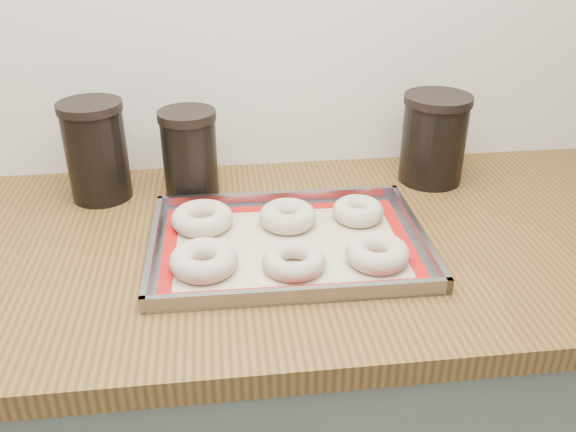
{
  "coord_description": "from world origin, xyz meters",
  "views": [
    {
      "loc": [
        -0.21,
        0.76,
        1.44
      ],
      "look_at": [
        -0.1,
        1.64,
        0.96
      ],
      "focal_mm": 38.0,
      "sensor_mm": 36.0,
      "label": 1
    }
  ],
  "objects": [
    {
      "name": "countertop",
      "position": [
        0.0,
        1.68,
        0.88
      ],
      "size": [
        3.06,
        0.68,
        0.04
      ],
      "primitive_type": "cube",
      "color": "brown",
      "rests_on": "cabinet"
    },
    {
      "name": "canister_mid",
      "position": [
        -0.26,
        1.87,
        0.99
      ],
      "size": [
        0.11,
        0.11,
        0.17
      ],
      "color": "black",
      "rests_on": "countertop"
    },
    {
      "name": "bagel_front_mid",
      "position": [
        -0.1,
        1.56,
        0.92
      ],
      "size": [
        0.12,
        0.12,
        0.03
      ],
      "primitive_type": "torus",
      "rotation": [
        0.0,
        0.0,
        -0.26
      ],
      "color": "beige",
      "rests_on": "baking_mat"
    },
    {
      "name": "cabinet",
      "position": [
        0.0,
        1.68,
        0.43
      ],
      "size": [
        3.0,
        0.65,
        0.86
      ],
      "primitive_type": "cube",
      "color": "slate",
      "rests_on": "floor"
    },
    {
      "name": "bagel_front_right",
      "position": [
        0.04,
        1.57,
        0.92
      ],
      "size": [
        0.12,
        0.12,
        0.04
      ],
      "primitive_type": "torus",
      "rotation": [
        0.0,
        0.0,
        -0.25
      ],
      "color": "beige",
      "rests_on": "baking_mat"
    },
    {
      "name": "baking_tray",
      "position": [
        -0.1,
        1.64,
        0.91
      ],
      "size": [
        0.47,
        0.34,
        0.03
      ],
      "rotation": [
        0.0,
        0.0,
        -0.02
      ],
      "color": "gray",
      "rests_on": "countertop"
    },
    {
      "name": "bagel_back_left",
      "position": [
        -0.24,
        1.72,
        0.92
      ],
      "size": [
        0.13,
        0.13,
        0.04
      ],
      "primitive_type": "torus",
      "rotation": [
        0.0,
        0.0,
        0.26
      ],
      "color": "beige",
      "rests_on": "baking_mat"
    },
    {
      "name": "canister_right",
      "position": [
        0.23,
        1.87,
        0.99
      ],
      "size": [
        0.13,
        0.13,
        0.18
      ],
      "color": "black",
      "rests_on": "countertop"
    },
    {
      "name": "baking_mat",
      "position": [
        -0.1,
        1.64,
        0.9
      ],
      "size": [
        0.43,
        0.3,
        0.0
      ],
      "rotation": [
        0.0,
        0.0,
        -0.02
      ],
      "color": "#C6B793",
      "rests_on": "baking_tray"
    },
    {
      "name": "canister_left",
      "position": [
        -0.44,
        1.88,
        1.0
      ],
      "size": [
        0.12,
        0.12,
        0.19
      ],
      "color": "black",
      "rests_on": "countertop"
    },
    {
      "name": "bagel_back_mid",
      "position": [
        -0.09,
        1.71,
        0.92
      ],
      "size": [
        0.11,
        0.11,
        0.04
      ],
      "primitive_type": "torus",
      "rotation": [
        0.0,
        0.0,
        0.08
      ],
      "color": "beige",
      "rests_on": "baking_mat"
    },
    {
      "name": "bagel_back_right",
      "position": [
        0.04,
        1.71,
        0.92
      ],
      "size": [
        0.11,
        0.11,
        0.04
      ],
      "primitive_type": "torus",
      "rotation": [
        0.0,
        0.0,
        0.28
      ],
      "color": "beige",
      "rests_on": "baking_mat"
    },
    {
      "name": "bagel_front_left",
      "position": [
        -0.24,
        1.58,
        0.92
      ],
      "size": [
        0.13,
        0.13,
        0.04
      ],
      "primitive_type": "torus",
      "rotation": [
        0.0,
        0.0,
        0.3
      ],
      "color": "beige",
      "rests_on": "baking_mat"
    }
  ]
}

